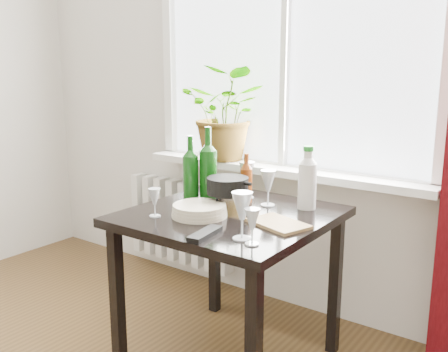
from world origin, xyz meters
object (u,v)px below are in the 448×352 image
Objects in this scene: bottle_amber at (246,178)px; wineglass_back_center at (268,188)px; wineglass_front_right at (242,215)px; fondue_pot at (228,193)px; plate_stack at (199,210)px; wine_bottle_right at (208,163)px; cutting_board at (278,224)px; wineglass_back_left at (247,179)px; potted_plant at (227,113)px; radiator at (180,221)px; cleaning_bottle at (307,177)px; wineglass_front_left at (155,202)px; wineglass_far_right at (252,226)px; table at (230,232)px; wine_bottle_left at (191,168)px; tv_remote at (205,234)px.

wineglass_back_center is at bearing 2.59° from bottle_amber.
bottle_amber reaches higher than wineglass_front_right.
wineglass_back_center is 0.80× the size of fondue_pot.
plate_stack is (-0.32, 0.14, -0.07)m from wineglass_front_right.
wine_bottle_right reaches higher than cutting_board.
wine_bottle_right is 1.96× the size of wineglass_back_left.
wineglass_back_center is (0.52, -0.41, -0.29)m from potted_plant.
radiator is at bearing 154.89° from wineglass_back_center.
wineglass_back_left is (0.77, -0.37, 0.45)m from radiator.
cleaning_bottle is (0.69, -0.34, -0.23)m from potted_plant.
wineglass_front_left is (0.62, -0.88, 0.42)m from radiator.
wineglass_far_right is at bearing -38.69° from radiator.
potted_plant is 2.22× the size of plate_stack.
radiator is 1.09m from table.
radiator is 1.47× the size of potted_plant.
cleaning_bottle reaches higher than wineglass_back_left.
potted_plant is at bearing 136.69° from wineglass_back_left.
fondue_pot is (0.23, -0.02, -0.09)m from wine_bottle_left.
tv_remote is at bearing -71.07° from table.
wineglass_front_right is at bearing -58.19° from bottle_amber.
wineglass_front_left is (0.22, -0.85, -0.31)m from potted_plant.
potted_plant is 0.75m from fondue_pot.
plate_stack is at bearing -115.25° from wineglass_back_center.
wineglass_back_left is 0.62m from tv_remote.
bottle_amber is 0.81× the size of cleaning_bottle.
potted_plant is 3.11× the size of wineglass_back_center.
fondue_pot reaches higher than tv_remote.
wineglass_back_center reaches higher than radiator.
wineglass_front_left is at bearing -75.59° from potted_plant.
wineglass_far_right is at bearing -5.33° from wineglass_front_left.
wineglass_front_left is 0.54m from cutting_board.
plate_stack is (0.37, -0.73, -0.35)m from potted_plant.
table reaches higher than radiator.
wine_bottle_right is 2.86× the size of wineglass_front_left.
cleaning_bottle reaches higher than bottle_amber.
wine_bottle_right reaches higher than wineglass_front_left.
wineglass_front_left is 0.52× the size of plate_stack.
cutting_board is at bearing -86.15° from cleaning_bottle.
wine_bottle_right is at bearing 141.65° from wineglass_far_right.
wine_bottle_left is at bearing 168.18° from table.
wineglass_back_center is (-0.17, 0.46, -0.01)m from wineglass_front_right.
cutting_board is (0.19, -0.23, -0.08)m from wineglass_back_center.
wine_bottle_left is 0.39m from wineglass_back_center.
wineglass_front_right is (0.46, -0.38, -0.09)m from wine_bottle_right.
wine_bottle_right reaches higher than radiator.
wineglass_back_left reaches higher than radiator.
wineglass_back_center is (-0.17, -0.06, -0.06)m from cleaning_bottle.
cutting_board reaches higher than radiator.
wine_bottle_left is 2.52× the size of wineglass_front_left.
plate_stack is 0.99× the size of cutting_board.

